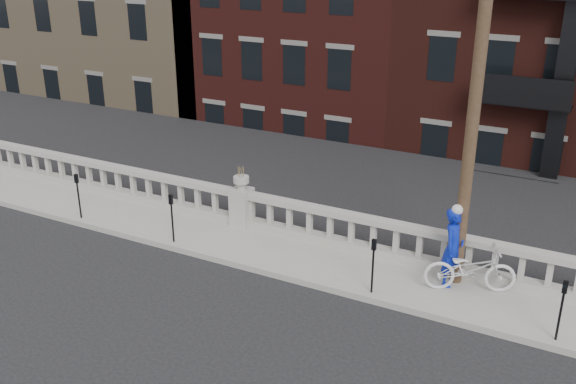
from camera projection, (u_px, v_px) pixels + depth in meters
name	position (u px, v px, depth m)	size (l,w,h in m)	color
ground	(155.00, 292.00, 15.17)	(120.00, 120.00, 0.00)	black
sidewalk	(224.00, 240.00, 17.60)	(32.00, 2.20, 0.15)	#98968D
balustrade	(242.00, 209.00, 18.17)	(28.00, 0.34, 1.03)	#98968D
planter_pedestal	(242.00, 203.00, 18.10)	(0.55, 0.55, 1.76)	#98968D
lower_level	(446.00, 45.00, 32.86)	(80.00, 44.00, 20.80)	#605E59
utility_pole	(479.00, 69.00, 13.49)	(1.60, 0.28, 10.00)	#422D1E
parking_meter_a	(78.00, 191.00, 18.48)	(0.10, 0.09, 1.36)	black
parking_meter_b	(172.00, 213.00, 17.02)	(0.10, 0.09, 1.36)	black
parking_meter_c	(373.00, 260.00, 14.56)	(0.10, 0.09, 1.36)	black
parking_meter_d	(562.00, 304.00, 12.82)	(0.10, 0.09, 1.36)	black
bicycle	(470.00, 269.00, 14.77)	(0.73, 2.09, 1.10)	white
cyclist	(453.00, 247.00, 14.90)	(0.70, 0.46, 1.92)	#0B1EAC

